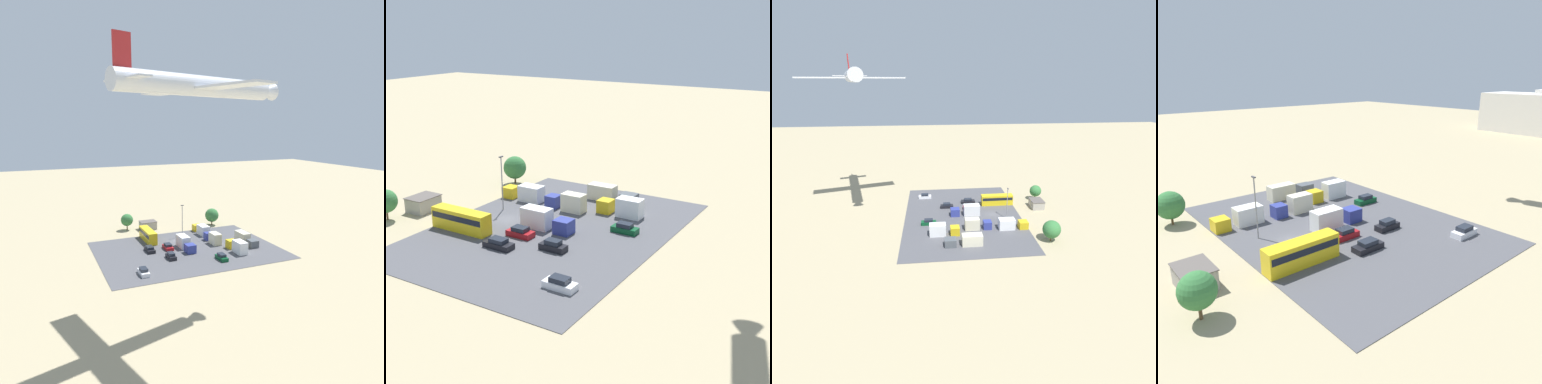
% 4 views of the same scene
% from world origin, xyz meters
% --- Properties ---
extents(ground_plane, '(400.00, 400.00, 0.00)m').
position_xyz_m(ground_plane, '(0.00, 0.00, 0.00)').
color(ground_plane, tan).
extents(parking_lot_surface, '(47.92, 34.38, 0.08)m').
position_xyz_m(parking_lot_surface, '(0.00, 9.26, 0.04)').
color(parking_lot_surface, '#4C4C51').
rests_on(parking_lot_surface, ground).
extents(shed_building, '(5.24, 4.02, 2.60)m').
position_xyz_m(shed_building, '(3.82, -14.99, 1.31)').
color(shed_building, '#9E998E').
rests_on(shed_building, ground).
extents(bus, '(2.49, 10.24, 3.37)m').
position_xyz_m(bus, '(7.46, -2.81, 1.89)').
color(bus, gold).
rests_on(bus, ground).
extents(parked_car_0, '(1.73, 4.02, 1.59)m').
position_xyz_m(parked_car_0, '(6.47, 13.69, 0.74)').
color(parked_car_0, black).
rests_on(parked_car_0, ground).
extents(parked_car_1, '(1.96, 4.50, 1.48)m').
position_xyz_m(parked_car_1, '(9.83, 6.46, 0.70)').
color(parked_car_1, black).
rests_on(parked_car_1, ground).
extents(parked_car_2, '(1.86, 4.29, 1.57)m').
position_xyz_m(parked_car_2, '(15.67, 20.81, 0.73)').
color(parked_car_2, silver).
rests_on(parked_car_2, ground).
extents(parked_car_3, '(1.99, 4.21, 1.55)m').
position_xyz_m(parked_car_3, '(4.72, 6.53, 0.73)').
color(parked_car_3, maroon).
rests_on(parked_car_3, ground).
extents(parked_car_4, '(1.78, 4.18, 1.57)m').
position_xyz_m(parked_car_4, '(-4.88, 19.43, 0.73)').
color(parked_car_4, '#0C4723').
rests_on(parked_car_4, ground).
extents(parked_truck_0, '(2.30, 7.30, 3.14)m').
position_xyz_m(parked_truck_0, '(-9.06, 6.37, 1.52)').
color(parked_truck_0, navy).
rests_on(parked_truck_0, ground).
extents(parked_truck_1, '(2.60, 8.05, 2.92)m').
position_xyz_m(parked_truck_1, '(-9.81, -3.21, 1.41)').
color(parked_truck_1, gold).
rests_on(parked_truck_1, ground).
extents(parked_truck_2, '(2.46, 9.38, 2.82)m').
position_xyz_m(parked_truck_2, '(-17.36, 10.15, 1.37)').
color(parked_truck_2, '#4C5156').
rests_on(parked_truck_2, ground).
extents(parked_truck_3, '(2.46, 7.90, 3.22)m').
position_xyz_m(parked_truck_3, '(-11.55, 15.72, 1.55)').
color(parked_truck_3, gold).
rests_on(parked_truck_3, ground).
extents(parked_truck_4, '(2.51, 8.78, 3.23)m').
position_xyz_m(parked_truck_4, '(0.28, 7.90, 1.56)').
color(parked_truck_4, navy).
rests_on(parked_truck_4, ground).
extents(tree_near_shed, '(4.55, 4.55, 5.59)m').
position_xyz_m(tree_near_shed, '(-17.48, -11.51, 3.31)').
color(tree_near_shed, brown).
rests_on(tree_near_shed, ground).
extents(tree_apron_mid, '(3.88, 3.88, 5.22)m').
position_xyz_m(tree_apron_mid, '(10.25, -16.65, 3.27)').
color(tree_apron_mid, brown).
rests_on(tree_apron_mid, ground).
extents(light_pole_lot_centre, '(0.90, 0.28, 9.54)m').
position_xyz_m(light_pole_lot_centre, '(-3.49, -3.40, 5.28)').
color(light_pole_lot_centre, gray).
rests_on(light_pole_lot_centre, ground).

